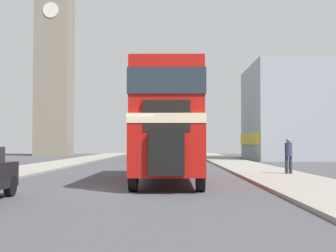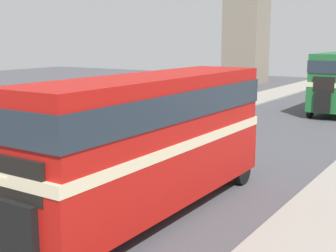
# 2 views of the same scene
# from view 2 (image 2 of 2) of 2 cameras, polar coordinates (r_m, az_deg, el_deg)

# --- Properties ---
(ground_plane) EXTENTS (120.00, 120.00, 0.00)m
(ground_plane) POSITION_cam_2_polar(r_m,az_deg,el_deg) (13.58, -17.69, -13.93)
(ground_plane) COLOR #47474C
(double_decker_bus) EXTENTS (2.51, 10.75, 4.43)m
(double_decker_bus) POSITION_cam_2_polar(r_m,az_deg,el_deg) (14.58, -1.72, -0.89)
(double_decker_bus) COLOR #B2140F
(double_decker_bus) RESTS_ON ground_plane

